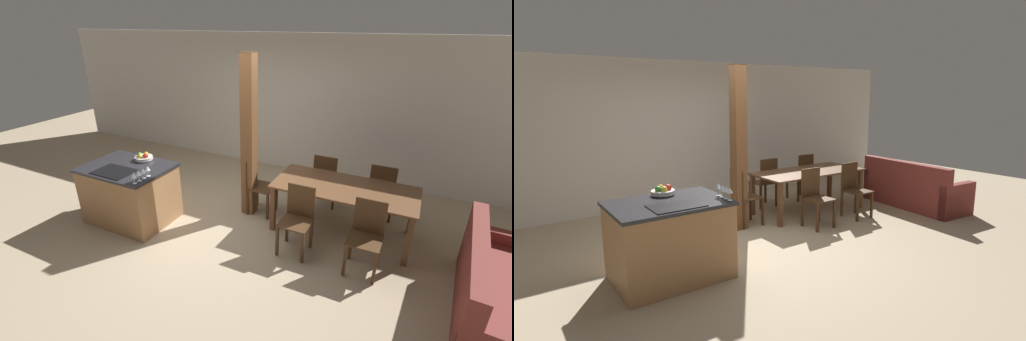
# 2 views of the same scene
# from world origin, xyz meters

# --- Properties ---
(ground_plane) EXTENTS (16.00, 16.00, 0.00)m
(ground_plane) POSITION_xyz_m (0.00, 0.00, 0.00)
(ground_plane) COLOR tan
(wall_back) EXTENTS (11.20, 0.08, 2.70)m
(wall_back) POSITION_xyz_m (0.00, 2.62, 1.35)
(wall_back) COLOR silver
(wall_back) RESTS_ON ground_plane
(kitchen_island) EXTENTS (1.27, 0.95, 0.91)m
(kitchen_island) POSITION_xyz_m (-1.25, -0.42, 0.45)
(kitchen_island) COLOR #9E7047
(kitchen_island) RESTS_ON ground_plane
(fruit_bowl) EXTENTS (0.28, 0.28, 0.12)m
(fruit_bowl) POSITION_xyz_m (-1.19, -0.12, 0.95)
(fruit_bowl) COLOR silver
(fruit_bowl) RESTS_ON kitchen_island
(wine_glass_near) EXTENTS (0.07, 0.07, 0.15)m
(wine_glass_near) POSITION_xyz_m (-0.69, -0.82, 1.03)
(wine_glass_near) COLOR silver
(wine_glass_near) RESTS_ON kitchen_island
(wine_glass_middle) EXTENTS (0.07, 0.07, 0.15)m
(wine_glass_middle) POSITION_xyz_m (-0.69, -0.74, 1.03)
(wine_glass_middle) COLOR silver
(wine_glass_middle) RESTS_ON kitchen_island
(wine_glass_far) EXTENTS (0.07, 0.07, 0.15)m
(wine_glass_far) POSITION_xyz_m (-0.69, -0.65, 1.03)
(wine_glass_far) COLOR silver
(wine_glass_far) RESTS_ON kitchen_island
(wine_glass_end) EXTENTS (0.07, 0.07, 0.15)m
(wine_glass_end) POSITION_xyz_m (-0.69, -0.56, 1.03)
(wine_glass_end) COLOR silver
(wine_glass_end) RESTS_ON kitchen_island
(dining_table) EXTENTS (1.98, 0.92, 0.74)m
(dining_table) POSITION_xyz_m (1.77, 0.66, 0.65)
(dining_table) COLOR brown
(dining_table) RESTS_ON ground_plane
(dining_chair_near_left) EXTENTS (0.40, 0.40, 0.92)m
(dining_chair_near_left) POSITION_xyz_m (1.33, -0.02, 0.49)
(dining_chair_near_left) COLOR #472D19
(dining_chair_near_left) RESTS_ON ground_plane
(dining_chair_near_right) EXTENTS (0.40, 0.40, 0.92)m
(dining_chair_near_right) POSITION_xyz_m (2.22, -0.02, 0.49)
(dining_chair_near_right) COLOR #472D19
(dining_chair_near_right) RESTS_ON ground_plane
(dining_chair_far_left) EXTENTS (0.40, 0.40, 0.92)m
(dining_chair_far_left) POSITION_xyz_m (1.33, 1.35, 0.49)
(dining_chair_far_left) COLOR #472D19
(dining_chair_far_left) RESTS_ON ground_plane
(dining_chair_far_right) EXTENTS (0.40, 0.40, 0.92)m
(dining_chair_far_right) POSITION_xyz_m (2.22, 1.35, 0.49)
(dining_chair_far_right) COLOR #472D19
(dining_chair_far_right) RESTS_ON ground_plane
(dining_chair_head_end) EXTENTS (0.40, 0.40, 0.92)m
(dining_chair_head_end) POSITION_xyz_m (0.41, 0.66, 0.49)
(dining_chair_head_end) COLOR #472D19
(dining_chair_head_end) RESTS_ON ground_plane
(couch) EXTENTS (0.96, 1.94, 0.87)m
(couch) POSITION_xyz_m (3.61, -0.25, 0.29)
(couch) COLOR maroon
(couch) RESTS_ON ground_plane
(timber_post) EXTENTS (0.20, 0.20, 2.50)m
(timber_post) POSITION_xyz_m (0.29, 0.58, 1.25)
(timber_post) COLOR brown
(timber_post) RESTS_ON ground_plane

